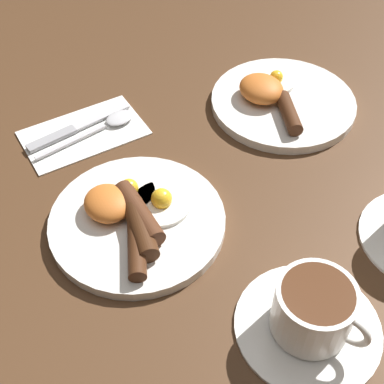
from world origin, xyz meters
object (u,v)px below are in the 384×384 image
Objects in this scene: breakfast_plate_near at (136,218)px; teacup_near at (312,314)px; knife at (74,129)px; spoon at (110,123)px; breakfast_plate_far at (279,100)px.

teacup_near is at bearing 18.34° from breakfast_plate_near.
spoon reaches higher than knife.
breakfast_plate_near is at bearing -113.07° from spoon.
breakfast_plate_near is 0.99× the size of breakfast_plate_far.
teacup_near is at bearing -91.86° from spoon.
breakfast_plate_near reaches higher than knife.
breakfast_plate_near is 0.33m from breakfast_plate_far.
spoon is (-0.44, -0.01, -0.02)m from teacup_near.
breakfast_plate_near is at bearing -75.99° from breakfast_plate_far.
breakfast_plate_far is (-0.08, 0.32, -0.00)m from breakfast_plate_near.
breakfast_plate_far is at bearing 104.01° from breakfast_plate_near.
breakfast_plate_near is 0.26m from teacup_near.
teacup_near is 0.46m from knife.
teacup_near reaches higher than knife.
knife is 0.06m from spoon.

